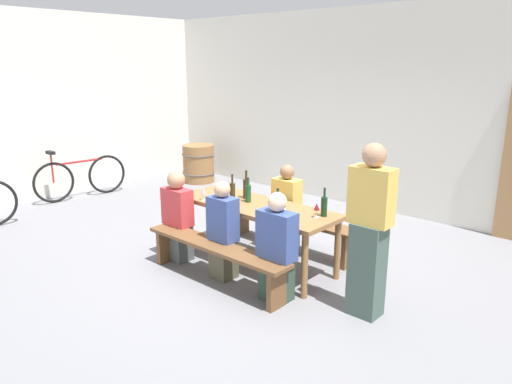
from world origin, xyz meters
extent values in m
plane|color=slate|center=(0.00, 0.00, 0.00)|extent=(24.00, 24.00, 0.00)
cube|color=silver|center=(0.00, 3.09, 1.60)|extent=(14.00, 0.20, 3.20)
cube|color=silver|center=(-4.80, 0.00, 1.60)|extent=(0.20, 6.57, 3.20)
cube|color=olive|center=(0.00, 0.00, 0.72)|extent=(2.03, 0.73, 0.05)
cylinder|color=olive|center=(-0.93, -0.30, 0.35)|extent=(0.07, 0.07, 0.70)
cylinder|color=olive|center=(0.93, -0.30, 0.35)|extent=(0.07, 0.07, 0.70)
cylinder|color=olive|center=(-0.93, 0.30, 0.35)|extent=(0.07, 0.07, 0.70)
cylinder|color=olive|center=(0.93, 0.30, 0.35)|extent=(0.07, 0.07, 0.70)
cube|color=brown|center=(0.00, -0.66, 0.43)|extent=(1.93, 0.30, 0.04)
cube|color=brown|center=(-0.86, -0.66, 0.21)|extent=(0.06, 0.24, 0.41)
cube|color=brown|center=(0.86, -0.66, 0.21)|extent=(0.06, 0.24, 0.41)
cube|color=brown|center=(0.00, 0.66, 0.43)|extent=(1.93, 0.30, 0.04)
cube|color=brown|center=(-0.86, 0.66, 0.21)|extent=(0.06, 0.24, 0.41)
cube|color=brown|center=(0.86, 0.66, 0.21)|extent=(0.06, 0.24, 0.41)
cylinder|color=#332814|center=(-0.24, -0.14, 0.87)|extent=(0.07, 0.07, 0.24)
cylinder|color=#332814|center=(-0.24, -0.14, 1.04)|extent=(0.02, 0.02, 0.09)
cylinder|color=black|center=(-0.24, -0.14, 1.09)|extent=(0.03, 0.03, 0.01)
cylinder|color=#194723|center=(-0.14, 0.01, 0.85)|extent=(0.07, 0.07, 0.20)
cylinder|color=#194723|center=(-0.14, 0.01, 0.99)|extent=(0.02, 0.02, 0.08)
cylinder|color=black|center=(-0.14, 0.01, 1.04)|extent=(0.03, 0.03, 0.01)
cylinder|color=#234C2D|center=(0.50, -0.21, 0.86)|extent=(0.08, 0.08, 0.23)
cylinder|color=#234C2D|center=(0.50, -0.21, 1.02)|extent=(0.03, 0.03, 0.08)
cylinder|color=black|center=(0.50, -0.21, 1.06)|extent=(0.03, 0.03, 0.01)
cylinder|color=#143319|center=(0.84, 0.16, 0.86)|extent=(0.07, 0.07, 0.21)
cylinder|color=#143319|center=(0.84, 0.16, 1.01)|extent=(0.02, 0.02, 0.09)
cylinder|color=black|center=(0.84, 0.16, 1.06)|extent=(0.03, 0.03, 0.01)
cylinder|color=#332814|center=(-0.26, 0.12, 0.87)|extent=(0.08, 0.08, 0.24)
cylinder|color=#332814|center=(-0.26, 0.12, 1.03)|extent=(0.03, 0.03, 0.10)
cylinder|color=black|center=(-0.26, 0.12, 1.09)|extent=(0.03, 0.03, 0.01)
cylinder|color=silver|center=(0.36, 0.06, 0.75)|extent=(0.06, 0.06, 0.01)
cylinder|color=silver|center=(0.36, 0.06, 0.79)|extent=(0.01, 0.01, 0.08)
cone|color=beige|center=(0.36, 0.06, 0.87)|extent=(0.06, 0.06, 0.07)
cylinder|color=silver|center=(0.80, 0.07, 0.75)|extent=(0.06, 0.06, 0.01)
cylinder|color=silver|center=(0.80, 0.07, 0.79)|extent=(0.01, 0.01, 0.08)
cone|color=maroon|center=(0.80, 0.07, 0.87)|extent=(0.06, 0.06, 0.07)
cylinder|color=silver|center=(-0.59, -0.29, 0.75)|extent=(0.06, 0.06, 0.01)
cylinder|color=silver|center=(-0.59, -0.29, 0.80)|extent=(0.01, 0.01, 0.08)
cone|color=#D18C93|center=(-0.59, -0.29, 0.87)|extent=(0.07, 0.07, 0.08)
cylinder|color=silver|center=(-0.33, 0.21, 0.75)|extent=(0.06, 0.06, 0.01)
cylinder|color=silver|center=(-0.33, 0.21, 0.80)|extent=(0.01, 0.01, 0.08)
cone|color=beige|center=(-0.33, 0.21, 0.88)|extent=(0.07, 0.07, 0.07)
cube|color=#4E5654|center=(-0.81, -0.51, 0.23)|extent=(0.28, 0.24, 0.45)
cube|color=#C6383D|center=(-0.81, -0.51, 0.67)|extent=(0.38, 0.20, 0.45)
sphere|color=#A87A5B|center=(-0.81, -0.51, 1.01)|extent=(0.21, 0.21, 0.21)
cube|color=brown|center=(-0.03, -0.51, 0.23)|extent=(0.24, 0.24, 0.45)
cube|color=#384C8C|center=(-0.03, -0.51, 0.70)|extent=(0.33, 0.20, 0.49)
sphere|color=tan|center=(-0.03, -0.51, 1.03)|extent=(0.18, 0.18, 0.18)
cube|color=#304436|center=(0.74, -0.51, 0.23)|extent=(0.30, 0.24, 0.45)
cube|color=#384C8C|center=(0.74, -0.51, 0.70)|extent=(0.40, 0.20, 0.49)
sphere|color=beige|center=(0.74, -0.51, 1.04)|extent=(0.19, 0.19, 0.19)
cube|color=#4F5141|center=(0.05, 0.51, 0.23)|extent=(0.26, 0.24, 0.45)
cube|color=gold|center=(0.05, 0.51, 0.71)|extent=(0.34, 0.20, 0.52)
sphere|color=#846047|center=(0.05, 0.51, 1.06)|extent=(0.18, 0.18, 0.18)
cube|color=#3F544B|center=(1.56, -0.18, 0.46)|extent=(0.30, 0.24, 0.91)
cube|color=gold|center=(1.56, -0.18, 1.18)|extent=(0.40, 0.20, 0.53)
sphere|color=#A87A5B|center=(1.56, -0.18, 1.56)|extent=(0.22, 0.22, 0.22)
cylinder|color=olive|center=(-3.62, 2.30, 0.37)|extent=(0.62, 0.62, 0.75)
torus|color=#4C4C51|center=(-3.62, 2.30, 0.56)|extent=(0.66, 0.66, 0.02)
torus|color=#4C4C51|center=(-3.62, 2.30, 0.19)|extent=(0.66, 0.66, 0.02)
torus|color=black|center=(-4.23, 0.61, 0.35)|extent=(0.12, 0.70, 0.70)
torus|color=black|center=(-4.33, -0.35, 0.35)|extent=(0.12, 0.70, 0.70)
cylinder|color=#B21E1E|center=(-4.28, 0.13, 0.65)|extent=(0.13, 0.82, 0.04)
cylinder|color=#B21E1E|center=(-4.33, -0.35, 0.60)|extent=(0.03, 0.03, 0.50)
cube|color=black|center=(-4.33, -0.35, 0.87)|extent=(0.20, 0.08, 0.05)
camera|label=1|loc=(3.59, -4.00, 2.36)|focal=33.90mm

